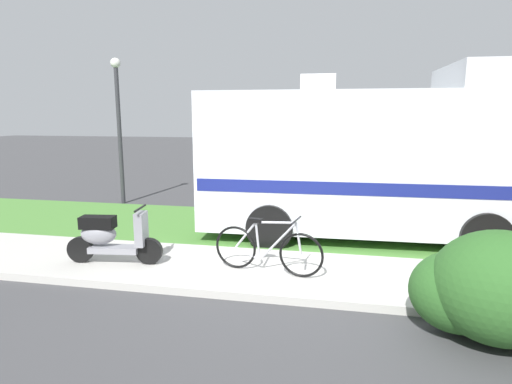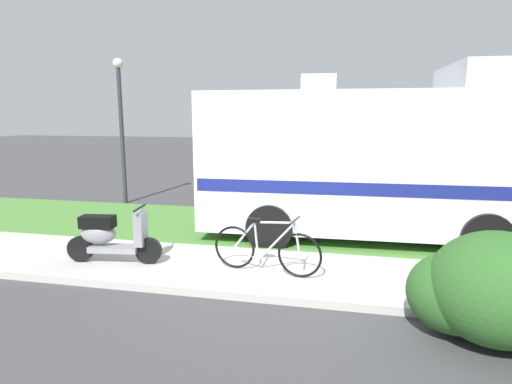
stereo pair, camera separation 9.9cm
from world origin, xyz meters
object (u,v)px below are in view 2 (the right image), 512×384
object	(u,v)px
bicycle	(266,249)
street_lamp_post	(121,117)
motorhome_rv	(370,159)
pickup_truck_near	(358,168)
scooter	(110,236)

from	to	relation	value
bicycle	street_lamp_post	world-z (taller)	street_lamp_post
motorhome_rv	pickup_truck_near	xyz separation A→B (m)	(-0.10, 4.40, -0.72)
street_lamp_post	pickup_truck_near	bearing A→B (deg)	18.35
scooter	street_lamp_post	distance (m)	5.96
bicycle	scooter	bearing A→B (deg)	-178.21
scooter	pickup_truck_near	size ratio (longest dim) A/B	0.29
street_lamp_post	bicycle	bearing A→B (deg)	-43.66
bicycle	street_lamp_post	distance (m)	7.44
scooter	pickup_truck_near	bearing A→B (deg)	59.88
motorhome_rv	street_lamp_post	bearing A→B (deg)	162.49
motorhome_rv	pickup_truck_near	world-z (taller)	motorhome_rv
motorhome_rv	scooter	size ratio (longest dim) A/B	4.11
pickup_truck_near	bicycle	bearing A→B (deg)	-102.32
motorhome_rv	street_lamp_post	xyz separation A→B (m)	(-6.85, 2.16, 0.84)
pickup_truck_near	motorhome_rv	bearing A→B (deg)	-88.73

